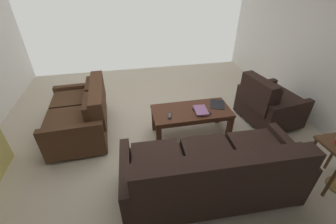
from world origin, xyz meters
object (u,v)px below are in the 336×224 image
Objects in this scene: book_stack at (201,111)px; tv_remote at (170,116)px; sofa_main at (212,173)px; armchair_side at (268,104)px; loose_magazine at (217,104)px; loveseat_near at (82,114)px; coffee_table at (191,114)px.

book_stack reaches higher than tv_remote.
sofa_main reaches higher than tv_remote.
armchair_side is 3.44× the size of loose_magazine.
tv_remote reaches higher than loose_magazine.
sofa_main is 2.02× the size of armchair_side.
sofa_main reaches higher than book_stack.
tv_remote is at bearing 158.96° from loveseat_near.
sofa_main is 1.08m from book_stack.
loveseat_near is at bearing -13.69° from coffee_table.
loveseat_near is at bearing -15.01° from book_stack.
book_stack is (1.22, 0.17, 0.13)m from armchair_side.
coffee_table is 4.15× the size of loose_magazine.
loose_magazine is (-0.43, -0.07, 0.07)m from coffee_table.
sofa_main is 2.16m from loveseat_near.
book_stack is at bearing 7.78° from armchair_side.
loose_magazine is (-0.31, -0.14, -0.02)m from book_stack.
armchair_side reaches higher than book_stack.
tv_remote is (0.25, -1.03, 0.10)m from sofa_main.
loveseat_near reaches higher than tv_remote.
armchair_side is 3.39× the size of book_stack.
loveseat_near is at bearing -5.83° from armchair_side.
armchair_side is (-1.44, -1.22, -0.02)m from sofa_main.
loveseat_near is 2.10m from loose_magazine.
sofa_main is 11.78× the size of tv_remote.
armchair_side is 1.24m from book_stack.
loose_magazine is at bearing -170.60° from coffee_table.
tv_remote is at bearing 15.00° from coffee_table.
sofa_main is 1.13m from coffee_table.
armchair_side is 1.71m from tv_remote.
loveseat_near is 1.68m from coffee_table.
loveseat_near is 2.99m from armchair_side.
coffee_table is 1.20× the size of armchair_side.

